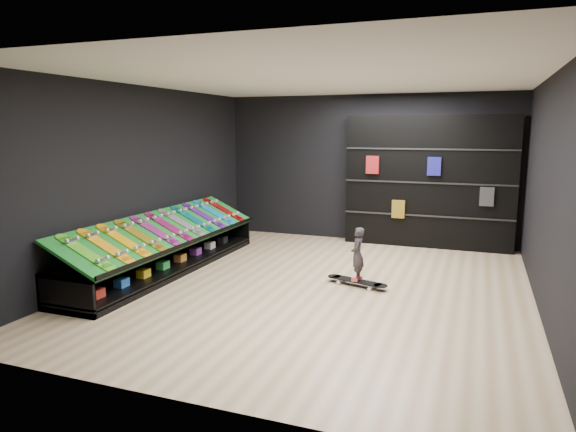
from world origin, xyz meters
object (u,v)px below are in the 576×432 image
(floor_skateboard, at_px, (357,283))
(child, at_px, (357,264))
(display_rack, at_px, (167,255))
(back_shelving, at_px, (429,182))

(floor_skateboard, relative_size, child, 2.04)
(display_rack, height_order, floor_skateboard, display_rack)
(child, bearing_deg, floor_skateboard, 0.00)
(display_rack, relative_size, back_shelving, 1.40)
(child, bearing_deg, display_rack, -92.68)
(display_rack, bearing_deg, child, 4.53)
(display_rack, height_order, child, child)
(back_shelving, relative_size, child, 6.70)
(display_rack, relative_size, floor_skateboard, 4.59)
(display_rack, xyz_separation_m, child, (3.12, 0.25, 0.08))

